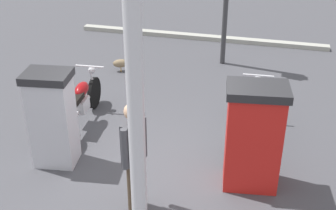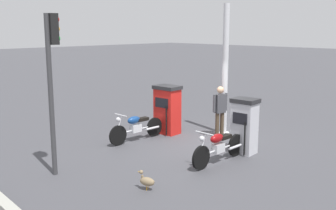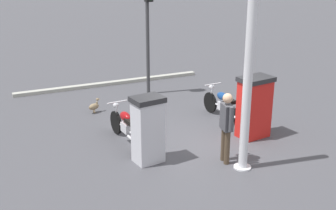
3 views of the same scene
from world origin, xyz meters
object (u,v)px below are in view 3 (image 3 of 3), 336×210
motorcycle_near_pump (224,105)px  canopy_support_pole (248,80)px  fuel_pump_near (254,107)px  motorcycle_far_pump (127,127)px  attendant_person (226,123)px  fuel_pump_far (148,129)px  wandering_duck (94,106)px  roadside_traffic_light (148,18)px

motorcycle_near_pump → canopy_support_pole: canopy_support_pole is taller
fuel_pump_near → motorcycle_far_pump: bearing=69.1°
attendant_person → canopy_support_pole: 1.22m
fuel_pump_far → attendant_person: attendant_person is taller
fuel_pump_near → motorcycle_near_pump: 1.42m
motorcycle_near_pump → wandering_duck: size_ratio=4.88×
fuel_pump_near → attendant_person: attendant_person is taller
fuel_pump_near → roadside_traffic_light: 5.04m
fuel_pump_far → canopy_support_pole: size_ratio=0.37×
fuel_pump_far → motorcycle_far_pump: fuel_pump_far is taller
roadside_traffic_light → fuel_pump_far: bearing=153.5°
wandering_duck → roadside_traffic_light: (0.87, -2.32, 2.43)m
fuel_pump_far → motorcycle_near_pump: (1.37, -3.14, -0.34)m
motorcycle_near_pump → roadside_traffic_light: (3.27, 0.82, 2.18)m
roadside_traffic_light → canopy_support_pole: (-5.99, 0.59, -0.56)m
fuel_pump_near → fuel_pump_far: bearing=90.0°
wandering_duck → canopy_support_pole: bearing=-161.3°
fuel_pump_near → wandering_duck: bearing=39.5°
fuel_pump_near → wandering_duck: (3.77, 3.11, -0.62)m
motorcycle_far_pump → attendant_person: size_ratio=1.28×
fuel_pump_near → wandering_duck: 4.92m
fuel_pump_far → roadside_traffic_light: (4.64, -2.32, 1.83)m
motorcycle_near_pump → roadside_traffic_light: 4.01m
fuel_pump_far → wandering_duck: (3.77, 0.01, -0.60)m
fuel_pump_far → motorcycle_far_pump: size_ratio=0.74×
fuel_pump_near → roadside_traffic_light: roadside_traffic_light is taller
wandering_duck → roadside_traffic_light: bearing=-69.4°
motorcycle_near_pump → canopy_support_pole: size_ratio=0.50×
motorcycle_near_pump → attendant_person: (-2.27, 1.58, 0.50)m
fuel_pump_far → wandering_duck: fuel_pump_far is taller
roadside_traffic_light → motorcycle_far_pump: bearing=145.9°
motorcycle_far_pump → wandering_duck: 2.58m
motorcycle_near_pump → wandering_duck: (2.40, 3.14, -0.26)m
attendant_person → roadside_traffic_light: bearing=-7.8°
roadside_traffic_light → attendant_person: bearing=172.2°
wandering_duck → attendant_person: bearing=-161.4°
attendant_person → motorcycle_far_pump: bearing=37.0°
motorcycle_far_pump → roadside_traffic_light: size_ratio=0.56×
attendant_person → canopy_support_pole: bearing=-159.4°
fuel_pump_far → wandering_duck: bearing=0.1°
motorcycle_near_pump → motorcycle_far_pump: motorcycle_near_pump is taller
motorcycle_far_pump → attendant_person: 2.67m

